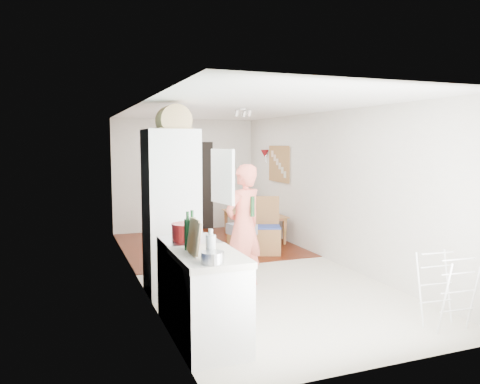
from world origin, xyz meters
TOP-DOWN VIEW (x-y plane):
  - room_shell at (0.00, 0.00)m, footprint 3.20×7.00m
  - floor at (0.00, 0.00)m, footprint 3.20×7.00m
  - wood_floor_overlay at (0.00, 1.85)m, footprint 3.20×3.30m
  - sage_wall_panel at (-1.59, -2.00)m, footprint 0.02×3.00m
  - tile_splashback at (-1.59, -2.55)m, footprint 0.02×1.90m
  - doorway_recess at (0.20, 3.48)m, footprint 0.90×0.04m
  - base_cabinet at (-1.30, -2.55)m, footprint 0.60×0.90m
  - worktop at (-1.30, -2.55)m, footprint 0.62×0.92m
  - range_cooker at (-1.30, -1.80)m, footprint 0.60×0.60m
  - cooker_top at (-1.30, -1.80)m, footprint 0.60×0.60m
  - fridge_housing at (-1.27, -0.78)m, footprint 0.66×0.66m
  - fridge_door at (-0.66, -1.08)m, footprint 0.14×0.56m
  - fridge_interior at (-0.96, -0.78)m, footprint 0.02×0.52m
  - pinboard at (1.58, 1.90)m, footprint 0.03×0.90m
  - pinboard_frame at (1.57, 1.90)m, footprint 0.00×0.94m
  - wall_sconce at (1.54, 2.55)m, footprint 0.18×0.18m
  - person at (-0.29, -0.87)m, footprint 0.86×0.73m
  - dining_table at (1.09, 2.00)m, footprint 0.74×1.33m
  - dining_chair at (0.80, 0.72)m, footprint 0.55×0.55m
  - stool at (0.19, 0.48)m, footprint 0.43×0.43m
  - grey_drape at (0.21, 0.50)m, footprint 0.47×0.47m
  - drying_rack at (1.20, -3.01)m, footprint 0.44×0.40m
  - bread_bin at (-1.24, -0.85)m, footprint 0.45×0.43m
  - red_casserole at (-1.34, -1.85)m, footprint 0.36×0.36m
  - steel_pan at (-1.37, -2.89)m, footprint 0.24×0.24m
  - held_bottle at (-0.20, -0.99)m, footprint 0.06×0.06m
  - bottle_a at (-1.38, -2.23)m, footprint 0.08×0.08m
  - bottle_b at (-1.44, -2.31)m, footprint 0.07×0.07m
  - bottle_c at (-1.34, -2.74)m, footprint 0.10×0.10m
  - pepper_mill_front at (-1.34, -2.02)m, footprint 0.06×0.06m
  - pepper_mill_back at (-1.36, -2.02)m, footprint 0.06×0.06m
  - chopping_boards at (-1.44, -2.53)m, footprint 0.10×0.25m

SIDE VIEW (x-z plane):
  - floor at x=0.00m, z-range -0.01..0.01m
  - wood_floor_overlay at x=0.00m, z-range 0.00..0.01m
  - stool at x=0.19m, z-range 0.00..0.45m
  - dining_table at x=1.09m, z-range 0.00..0.47m
  - drying_rack at x=1.20m, z-range 0.00..0.81m
  - base_cabinet at x=-1.30m, z-range 0.00..0.86m
  - range_cooker at x=-1.30m, z-range 0.00..0.88m
  - dining_chair at x=0.80m, z-range 0.00..1.02m
  - grey_drape at x=0.21m, z-range 0.45..0.62m
  - worktop at x=-1.30m, z-range 0.86..0.92m
  - cooker_top at x=-1.30m, z-range 0.88..0.92m
  - steel_pan at x=-1.37m, z-range 0.92..1.02m
  - person at x=-0.29m, z-range 0.00..2.00m
  - doorway_recess at x=0.20m, z-range 0.00..2.00m
  - red_casserole at x=-1.34m, z-range 0.92..1.11m
  - pepper_mill_back at x=-1.36m, z-range 0.92..1.12m
  - pepper_mill_front at x=-1.34m, z-range 0.92..1.12m
  - bottle_c at x=-1.34m, z-range 0.92..1.14m
  - bottle_a at x=-1.38m, z-range 0.92..1.23m
  - bottle_b at x=-1.44m, z-range 0.92..1.23m
  - fridge_housing at x=-1.27m, z-range 0.00..2.15m
  - chopping_boards at x=-1.44m, z-range 0.92..1.26m
  - held_bottle at x=-0.20m, z-range 0.99..1.26m
  - tile_splashback at x=-1.59m, z-range 0.90..1.40m
  - room_shell at x=0.00m, z-range 0.00..2.50m
  - fridge_door at x=-0.66m, z-range 1.20..1.90m
  - fridge_interior at x=-0.96m, z-range 1.22..1.88m
  - pinboard at x=1.58m, z-range 1.20..1.90m
  - pinboard_frame at x=1.57m, z-range 1.18..1.92m
  - wall_sconce at x=1.54m, z-range 1.67..1.83m
  - sage_wall_panel at x=-1.59m, z-range 1.20..2.50m
  - bread_bin at x=-1.24m, z-range 2.15..2.37m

